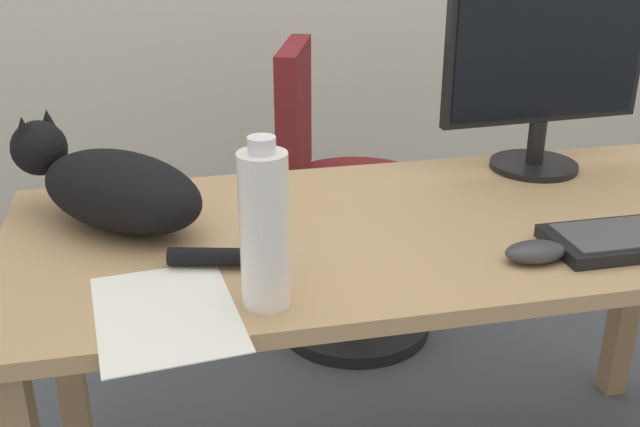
% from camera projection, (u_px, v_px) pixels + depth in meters
% --- Properties ---
extents(desk, '(1.57, 0.68, 0.71)m').
position_uv_depth(desk, '(411.00, 266.00, 1.51)').
color(desk, tan).
rests_on(desk, ground_plane).
extents(office_chair, '(0.50, 0.48, 0.91)m').
position_uv_depth(office_chair, '(340.00, 216.00, 2.30)').
color(office_chair, black).
rests_on(office_chair, ground_plane).
extents(monitor, '(0.48, 0.20, 0.42)m').
position_uv_depth(monitor, '(545.00, 72.00, 1.66)').
color(monitor, black).
rests_on(monitor, desk).
extents(cat, '(0.47, 0.44, 0.20)m').
position_uv_depth(cat, '(112.00, 186.00, 1.42)').
color(cat, black).
rests_on(cat, desk).
extents(computer_mouse, '(0.11, 0.06, 0.04)m').
position_uv_depth(computer_mouse, '(535.00, 252.00, 1.30)').
color(computer_mouse, '#333338').
rests_on(computer_mouse, desk).
extents(paper_sheet, '(0.24, 0.32, 0.00)m').
position_uv_depth(paper_sheet, '(166.00, 313.00, 1.15)').
color(paper_sheet, white).
rests_on(paper_sheet, desk).
extents(water_bottle, '(0.08, 0.08, 0.27)m').
position_uv_depth(water_bottle, '(264.00, 229.00, 1.13)').
color(water_bottle, silver).
rests_on(water_bottle, desk).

